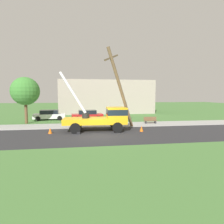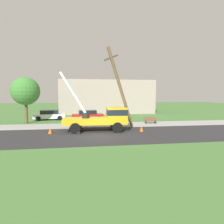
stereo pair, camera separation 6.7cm
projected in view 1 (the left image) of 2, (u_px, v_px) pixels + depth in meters
ground_plane at (92, 119)px, 28.67m from camera, size 120.00×120.00×0.00m
road_asphalt at (99, 135)px, 16.85m from camera, size 80.00×7.42×0.01m
sidewalk_strip at (95, 125)px, 22.09m from camera, size 80.00×3.23×0.10m
utility_truck at (103, 117)px, 18.88m from camera, size 6.76×3.21×5.98m
leaning_utility_pole at (120, 88)px, 19.78m from camera, size 3.61×2.38×8.41m
traffic_cone_ahead at (141, 129)px, 18.54m from camera, size 0.36×0.36×0.56m
traffic_cone_behind at (50, 131)px, 17.50m from camera, size 0.36×0.36×0.56m
parked_sedan_white at (50, 115)px, 27.18m from camera, size 4.49×2.17×1.42m
parked_sedan_red at (87, 115)px, 27.04m from camera, size 4.53×2.25×1.42m
park_bench at (150, 120)px, 23.12m from camera, size 1.60×0.45×0.90m
roadside_tree_near at (25, 91)px, 23.36m from camera, size 3.47×3.47×5.81m
lowrise_building_backdrop at (107, 97)px, 37.39m from camera, size 18.00×6.00×6.40m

